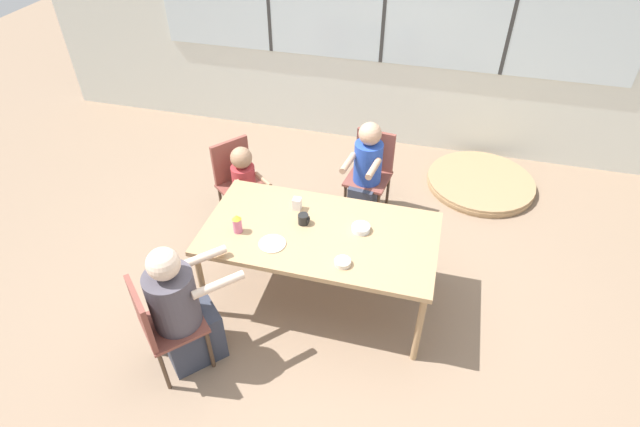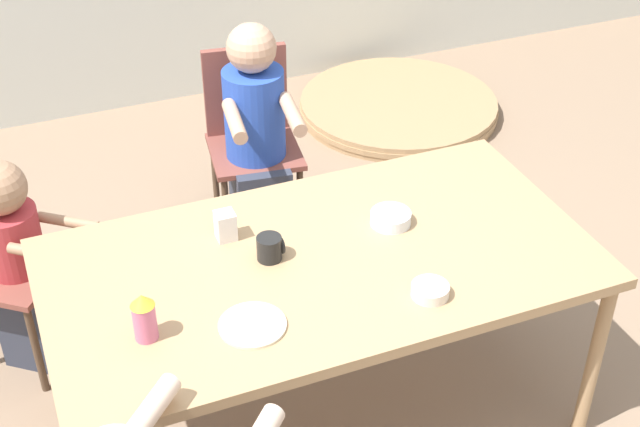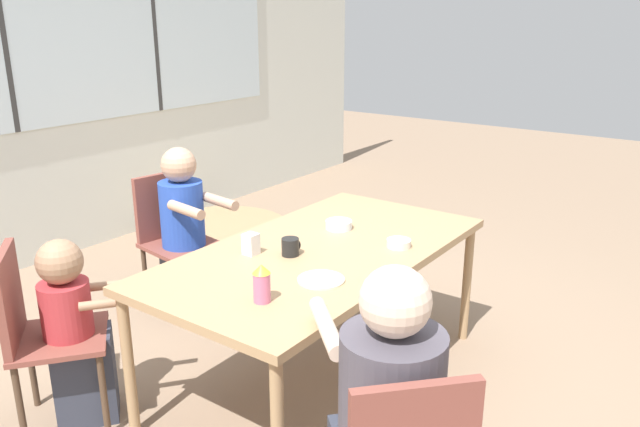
{
  "view_description": "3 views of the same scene",
  "coord_description": "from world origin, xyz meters",
  "px_view_note": "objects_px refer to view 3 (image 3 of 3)",
  "views": [
    {
      "loc": [
        0.74,
        -2.77,
        3.26
      ],
      "look_at": [
        0.0,
        0.0,
        0.91
      ],
      "focal_mm": 28.0,
      "sensor_mm": 36.0,
      "label": 1
    },
    {
      "loc": [
        -0.86,
        -2.13,
        2.51
      ],
      "look_at": [
        0.0,
        0.0,
        0.91
      ],
      "focal_mm": 50.0,
      "sensor_mm": 36.0,
      "label": 2
    },
    {
      "loc": [
        -2.3,
        -1.66,
        1.82
      ],
      "look_at": [
        0.0,
        0.0,
        0.91
      ],
      "focal_mm": 35.0,
      "sensor_mm": 36.0,
      "label": 3
    }
  ],
  "objects_px": {
    "person_toddler": "(76,336)",
    "bowl_cereal": "(339,225)",
    "bowl_white_shallow": "(399,243)",
    "folded_table_stack": "(221,230)",
    "chair_for_toddler": "(36,324)",
    "sippy_cup": "(262,283)",
    "coffee_mug": "(291,247)",
    "chair_for_woman_green_shirt": "(172,229)",
    "person_woman_green_shirt": "(187,238)",
    "milk_carton_small": "(251,244)"
  },
  "relations": [
    {
      "from": "person_toddler",
      "to": "bowl_cereal",
      "type": "height_order",
      "value": "person_toddler"
    },
    {
      "from": "bowl_white_shallow",
      "to": "folded_table_stack",
      "type": "xyz_separation_m",
      "value": [
        1.06,
        2.3,
        -0.7
      ]
    },
    {
      "from": "bowl_white_shallow",
      "to": "chair_for_toddler",
      "type": "bearing_deg",
      "value": 139.29
    },
    {
      "from": "person_toddler",
      "to": "folded_table_stack",
      "type": "bearing_deg",
      "value": 158.11
    },
    {
      "from": "chair_for_toddler",
      "to": "sippy_cup",
      "type": "distance_m",
      "value": 1.09
    },
    {
      "from": "coffee_mug",
      "to": "folded_table_stack",
      "type": "bearing_deg",
      "value": 53.12
    },
    {
      "from": "chair_for_woman_green_shirt",
      "to": "bowl_white_shallow",
      "type": "bearing_deg",
      "value": 100.25
    },
    {
      "from": "person_woman_green_shirt",
      "to": "bowl_white_shallow",
      "type": "height_order",
      "value": "person_woman_green_shirt"
    },
    {
      "from": "coffee_mug",
      "to": "folded_table_stack",
      "type": "distance_m",
      "value": 2.52
    },
    {
      "from": "person_woman_green_shirt",
      "to": "bowl_cereal",
      "type": "bearing_deg",
      "value": 105.66
    },
    {
      "from": "sippy_cup",
      "to": "milk_carton_small",
      "type": "height_order",
      "value": "sippy_cup"
    },
    {
      "from": "person_woman_green_shirt",
      "to": "bowl_cereal",
      "type": "height_order",
      "value": "person_woman_green_shirt"
    },
    {
      "from": "folded_table_stack",
      "to": "bowl_white_shallow",
      "type": "bearing_deg",
      "value": -114.7
    },
    {
      "from": "milk_carton_small",
      "to": "bowl_cereal",
      "type": "bearing_deg",
      "value": -13.28
    },
    {
      "from": "person_woman_green_shirt",
      "to": "coffee_mug",
      "type": "bearing_deg",
      "value": 81.94
    },
    {
      "from": "chair_for_woman_green_shirt",
      "to": "milk_carton_small",
      "type": "xyz_separation_m",
      "value": [
        -0.43,
        -1.07,
        0.27
      ]
    },
    {
      "from": "chair_for_woman_green_shirt",
      "to": "bowl_white_shallow",
      "type": "distance_m",
      "value": 1.61
    },
    {
      "from": "chair_for_woman_green_shirt",
      "to": "chair_for_toddler",
      "type": "relative_size",
      "value": 1.0
    },
    {
      "from": "person_woman_green_shirt",
      "to": "folded_table_stack",
      "type": "xyz_separation_m",
      "value": [
        1.14,
        0.86,
        -0.45
      ]
    },
    {
      "from": "bowl_cereal",
      "to": "folded_table_stack",
      "type": "bearing_deg",
      "value": 62.24
    },
    {
      "from": "coffee_mug",
      "to": "bowl_cereal",
      "type": "distance_m",
      "value": 0.45
    },
    {
      "from": "person_woman_green_shirt",
      "to": "coffee_mug",
      "type": "xyz_separation_m",
      "value": [
        -0.31,
        -1.07,
        0.28
      ]
    },
    {
      "from": "chair_for_toddler",
      "to": "person_woman_green_shirt",
      "type": "relative_size",
      "value": 0.81
    },
    {
      "from": "bowl_cereal",
      "to": "chair_for_woman_green_shirt",
      "type": "bearing_deg",
      "value": 95.71
    },
    {
      "from": "chair_for_woman_green_shirt",
      "to": "bowl_cereal",
      "type": "xyz_separation_m",
      "value": [
        0.12,
        -1.2,
        0.24
      ]
    },
    {
      "from": "bowl_white_shallow",
      "to": "sippy_cup",
      "type": "bearing_deg",
      "value": 170.61
    },
    {
      "from": "sippy_cup",
      "to": "milk_carton_small",
      "type": "relative_size",
      "value": 1.57
    },
    {
      "from": "person_toddler",
      "to": "milk_carton_small",
      "type": "xyz_separation_m",
      "value": [
        0.66,
        -0.48,
        0.35
      ]
    },
    {
      "from": "coffee_mug",
      "to": "milk_carton_small",
      "type": "distance_m",
      "value": 0.19
    },
    {
      "from": "person_toddler",
      "to": "bowl_cereal",
      "type": "distance_m",
      "value": 1.39
    },
    {
      "from": "sippy_cup",
      "to": "bowl_cereal",
      "type": "relative_size",
      "value": 1.14
    },
    {
      "from": "bowl_cereal",
      "to": "chair_for_toddler",
      "type": "bearing_deg",
      "value": 152.0
    },
    {
      "from": "person_woman_green_shirt",
      "to": "bowl_white_shallow",
      "type": "distance_m",
      "value": 1.46
    },
    {
      "from": "bowl_cereal",
      "to": "coffee_mug",
      "type": "bearing_deg",
      "value": -176.18
    },
    {
      "from": "chair_for_toddler",
      "to": "folded_table_stack",
      "type": "distance_m",
      "value": 2.67
    },
    {
      "from": "sippy_cup",
      "to": "folded_table_stack",
      "type": "height_order",
      "value": "sippy_cup"
    },
    {
      "from": "chair_for_toddler",
      "to": "person_woman_green_shirt",
      "type": "bearing_deg",
      "value": 143.43
    },
    {
      "from": "coffee_mug",
      "to": "bowl_white_shallow",
      "type": "xyz_separation_m",
      "value": [
        0.39,
        -0.36,
        -0.02
      ]
    },
    {
      "from": "chair_for_woman_green_shirt",
      "to": "sippy_cup",
      "type": "relative_size",
      "value": 5.41
    },
    {
      "from": "milk_carton_small",
      "to": "bowl_cereal",
      "type": "xyz_separation_m",
      "value": [
        0.55,
        -0.13,
        -0.03
      ]
    },
    {
      "from": "person_woman_green_shirt",
      "to": "milk_carton_small",
      "type": "xyz_separation_m",
      "value": [
        -0.41,
        -0.91,
        0.28
      ]
    },
    {
      "from": "person_woman_green_shirt",
      "to": "sippy_cup",
      "type": "distance_m",
      "value": 1.54
    },
    {
      "from": "chair_for_woman_green_shirt",
      "to": "folded_table_stack",
      "type": "height_order",
      "value": "chair_for_woman_green_shirt"
    },
    {
      "from": "person_toddler",
      "to": "coffee_mug",
      "type": "height_order",
      "value": "person_toddler"
    },
    {
      "from": "bowl_cereal",
      "to": "folded_table_stack",
      "type": "height_order",
      "value": "bowl_cereal"
    },
    {
      "from": "chair_for_toddler",
      "to": "folded_table_stack",
      "type": "relative_size",
      "value": 0.74
    },
    {
      "from": "milk_carton_small",
      "to": "person_woman_green_shirt",
      "type": "bearing_deg",
      "value": 65.95
    },
    {
      "from": "chair_for_toddler",
      "to": "bowl_white_shallow",
      "type": "relative_size",
      "value": 7.25
    },
    {
      "from": "bowl_white_shallow",
      "to": "bowl_cereal",
      "type": "xyz_separation_m",
      "value": [
        0.05,
        0.39,
        0.0
      ]
    },
    {
      "from": "bowl_white_shallow",
      "to": "bowl_cereal",
      "type": "bearing_deg",
      "value": 82.17
    }
  ]
}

